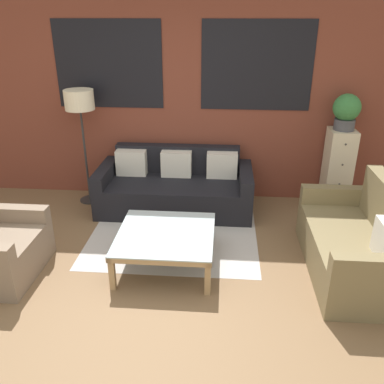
% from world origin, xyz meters
% --- Properties ---
extents(ground_plane, '(16.00, 16.00, 0.00)m').
position_xyz_m(ground_plane, '(0.00, 0.00, 0.00)').
color(ground_plane, brown).
extents(wall_back_brick, '(8.40, 0.09, 2.80)m').
position_xyz_m(wall_back_brick, '(0.00, 2.44, 1.41)').
color(wall_back_brick, brown).
rests_on(wall_back_brick, ground_plane).
extents(rug, '(1.95, 1.61, 0.00)m').
position_xyz_m(rug, '(0.01, 1.20, 0.00)').
color(rug, '#BCB7B2').
rests_on(rug, ground_plane).
extents(couch_dark, '(1.99, 0.88, 0.78)m').
position_xyz_m(couch_dark, '(-0.05, 1.95, 0.29)').
color(couch_dark, black).
rests_on(couch_dark, ground_plane).
extents(settee_vintage, '(0.80, 1.58, 0.92)m').
position_xyz_m(settee_vintage, '(1.92, 0.63, 0.31)').
color(settee_vintage, olive).
rests_on(settee_vintage, ground_plane).
extents(coffee_table, '(0.97, 0.97, 0.38)m').
position_xyz_m(coffee_table, '(0.01, 0.60, 0.33)').
color(coffee_table, silver).
rests_on(coffee_table, ground_plane).
extents(floor_lamp, '(0.37, 0.37, 1.53)m').
position_xyz_m(floor_lamp, '(-1.28, 2.08, 1.33)').
color(floor_lamp, '#2D2D2D').
rests_on(floor_lamp, ground_plane).
extents(drawer_cabinet, '(0.33, 0.39, 1.06)m').
position_xyz_m(drawer_cabinet, '(2.07, 2.17, 0.53)').
color(drawer_cabinet, beige).
rests_on(drawer_cabinet, ground_plane).
extents(potted_plant, '(0.34, 0.34, 0.45)m').
position_xyz_m(potted_plant, '(2.07, 2.17, 1.31)').
color(potted_plant, '#47474C').
rests_on(potted_plant, drawer_cabinet).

